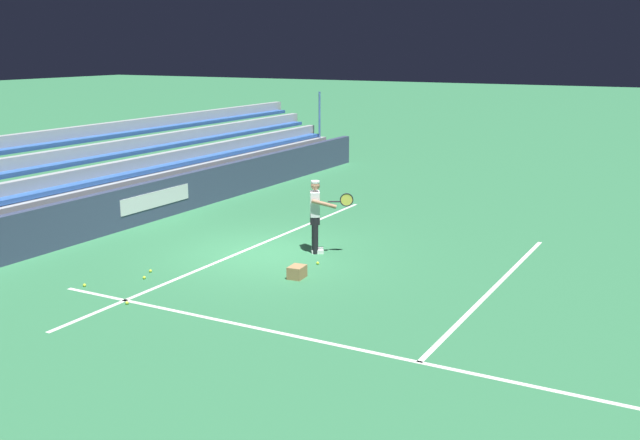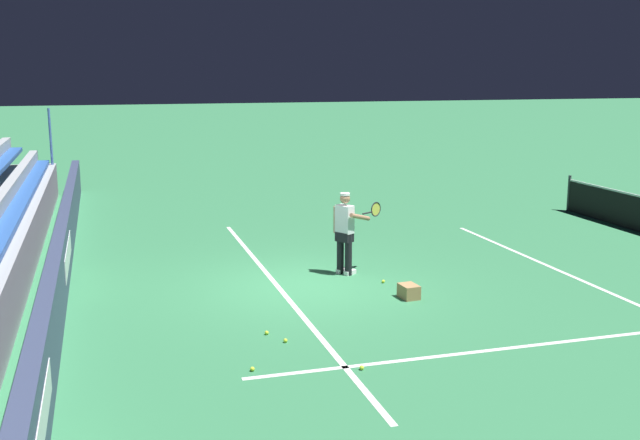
{
  "view_description": "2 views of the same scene",
  "coord_description": "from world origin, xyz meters",
  "px_view_note": "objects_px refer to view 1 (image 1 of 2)",
  "views": [
    {
      "loc": [
        14.25,
        9.29,
        4.77
      ],
      "look_at": [
        -0.23,
        1.39,
        0.9
      ],
      "focal_mm": 42.0,
      "sensor_mm": 36.0,
      "label": 1
    },
    {
      "loc": [
        13.69,
        -3.69,
        4.2
      ],
      "look_at": [
        -0.39,
        0.45,
        1.23
      ],
      "focal_mm": 42.0,
      "sensor_mm": 36.0,
      "label": 2
    }
  ],
  "objects_px": {
    "tennis_ball_by_box": "(84,285)",
    "tennis_ball_far_right": "(150,271)",
    "ball_box_cardboard": "(297,272)",
    "tennis_ball_near_player": "(318,263)",
    "tennis_ball_stray_back": "(144,278)",
    "tennis_player": "(316,215)",
    "tennis_ball_midcourt": "(127,303)"
  },
  "relations": [
    {
      "from": "ball_box_cardboard",
      "to": "tennis_ball_by_box",
      "type": "relative_size",
      "value": 6.06
    },
    {
      "from": "ball_box_cardboard",
      "to": "tennis_ball_near_player",
      "type": "height_order",
      "value": "ball_box_cardboard"
    },
    {
      "from": "tennis_player",
      "to": "tennis_ball_by_box",
      "type": "height_order",
      "value": "tennis_player"
    },
    {
      "from": "tennis_ball_far_right",
      "to": "ball_box_cardboard",
      "type": "bearing_deg",
      "value": 111.58
    },
    {
      "from": "tennis_player",
      "to": "tennis_ball_near_player",
      "type": "xyz_separation_m",
      "value": [
        0.86,
        0.52,
        -0.86
      ]
    },
    {
      "from": "tennis_ball_stray_back",
      "to": "tennis_ball_far_right",
      "type": "relative_size",
      "value": 1.0
    },
    {
      "from": "tennis_ball_midcourt",
      "to": "tennis_ball_far_right",
      "type": "distance_m",
      "value": 2.04
    },
    {
      "from": "tennis_ball_by_box",
      "to": "tennis_ball_far_right",
      "type": "xyz_separation_m",
      "value": [
        -1.4,
        0.51,
        0.0
      ]
    },
    {
      "from": "tennis_ball_by_box",
      "to": "tennis_player",
      "type": "bearing_deg",
      "value": 147.46
    },
    {
      "from": "tennis_player",
      "to": "tennis_ball_by_box",
      "type": "distance_m",
      "value": 5.41
    },
    {
      "from": "tennis_ball_near_player",
      "to": "tennis_ball_by_box",
      "type": "xyz_separation_m",
      "value": [
        3.64,
        -3.39,
        0.0
      ]
    },
    {
      "from": "tennis_ball_by_box",
      "to": "tennis_ball_far_right",
      "type": "distance_m",
      "value": 1.49
    },
    {
      "from": "tennis_ball_by_box",
      "to": "tennis_ball_midcourt",
      "type": "bearing_deg",
      "value": 75.33
    },
    {
      "from": "tennis_ball_by_box",
      "to": "ball_box_cardboard",
      "type": "bearing_deg",
      "value": 126.43
    },
    {
      "from": "ball_box_cardboard",
      "to": "tennis_ball_far_right",
      "type": "relative_size",
      "value": 6.06
    },
    {
      "from": "tennis_ball_far_right",
      "to": "tennis_ball_by_box",
      "type": "bearing_deg",
      "value": -20.2
    },
    {
      "from": "ball_box_cardboard",
      "to": "tennis_ball_midcourt",
      "type": "relative_size",
      "value": 6.06
    },
    {
      "from": "tennis_ball_stray_back",
      "to": "tennis_ball_near_player",
      "type": "relative_size",
      "value": 1.0
    },
    {
      "from": "tennis_ball_midcourt",
      "to": "tennis_ball_near_player",
      "type": "relative_size",
      "value": 1.0
    },
    {
      "from": "ball_box_cardboard",
      "to": "tennis_ball_far_right",
      "type": "height_order",
      "value": "ball_box_cardboard"
    },
    {
      "from": "tennis_ball_stray_back",
      "to": "tennis_ball_by_box",
      "type": "distance_m",
      "value": 1.21
    },
    {
      "from": "ball_box_cardboard",
      "to": "tennis_player",
      "type": "bearing_deg",
      "value": -162.52
    },
    {
      "from": "tennis_player",
      "to": "tennis_ball_midcourt",
      "type": "distance_m",
      "value": 5.16
    },
    {
      "from": "tennis_ball_near_player",
      "to": "tennis_ball_far_right",
      "type": "bearing_deg",
      "value": -51.97
    },
    {
      "from": "tennis_ball_near_player",
      "to": "tennis_player",
      "type": "bearing_deg",
      "value": -149.03
    },
    {
      "from": "tennis_ball_midcourt",
      "to": "tennis_ball_far_right",
      "type": "bearing_deg",
      "value": -151.09
    },
    {
      "from": "tennis_player",
      "to": "tennis_ball_midcourt",
      "type": "bearing_deg",
      "value": -15.65
    },
    {
      "from": "tennis_ball_near_player",
      "to": "tennis_ball_by_box",
      "type": "height_order",
      "value": "same"
    },
    {
      "from": "tennis_player",
      "to": "ball_box_cardboard",
      "type": "distance_m",
      "value": 2.17
    },
    {
      "from": "tennis_ball_midcourt",
      "to": "tennis_ball_stray_back",
      "type": "xyz_separation_m",
      "value": [
        -1.36,
        -0.78,
        0.0
      ]
    },
    {
      "from": "tennis_player",
      "to": "tennis_ball_near_player",
      "type": "bearing_deg",
      "value": 30.97
    },
    {
      "from": "tennis_player",
      "to": "tennis_ball_far_right",
      "type": "relative_size",
      "value": 25.98
    }
  ]
}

